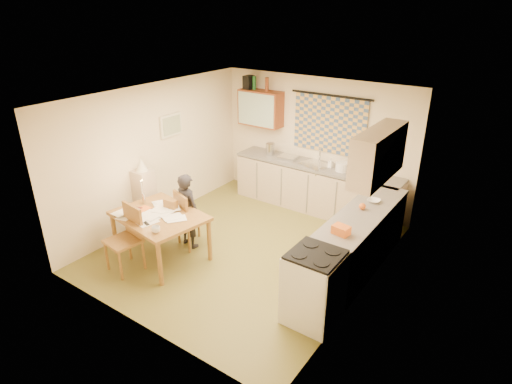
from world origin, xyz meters
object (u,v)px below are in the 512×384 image
Objects in this scene: stove at (314,287)px; counter_right at (352,248)px; shelf_stand at (146,201)px; counter_back at (315,188)px; person at (188,211)px; chair_far at (193,229)px; dining_table at (161,235)px.

counter_right is at bearing 90.00° from stove.
shelf_stand is at bearing 172.94° from stove.
person is (-1.07, -2.40, 0.19)m from counter_back.
chair_far is (-2.51, 0.50, -0.19)m from stove.
person is (-0.05, -0.04, 0.34)m from chair_far.
stove is at bearing -171.60° from chair_far.
counter_right is at bearing 12.05° from shelf_stand.
stove is 3.57m from shelf_stand.
counter_back is at bearing -107.14° from person.
counter_back is 3.34× the size of stove.
dining_table is (-1.18, -2.91, -0.07)m from counter_back.
shelf_stand is at bearing -130.29° from counter_back.
person reaches higher than chair_far.
dining_table is at bearing -112.05° from counter_back.
counter_back is 2.63m from person.
dining_table is 1.18× the size of person.
dining_table is 1.02m from shelf_stand.
counter_right is 2.63× the size of shelf_stand.
stove is 2.56m from chair_far.
stove is 1.01× the size of chair_far.
counter_back is 2.23m from counter_right.
dining_table is 0.58m from chair_far.
shelf_stand reaches higher than chair_far.
chair_far is (-2.51, -0.69, -0.15)m from counter_right.
counter_back is at bearing 117.45° from stove.
counter_right is 3.01× the size of chair_far.
person is (-2.55, -0.73, 0.19)m from counter_right.
counter_back is 2.94× the size of shelf_stand.
shelf_stand is at bearing 8.08° from person.
person is at bearing -113.95° from counter_back.
shelf_stand reaches higher than dining_table.
counter_right is 3.62m from shelf_stand.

